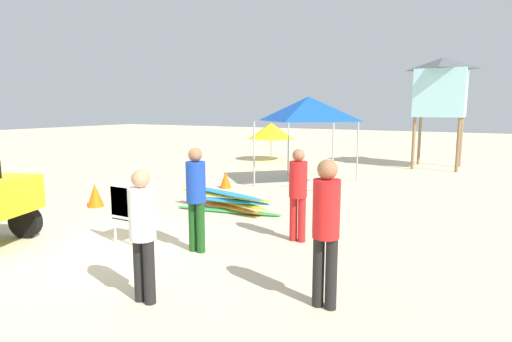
{
  "coord_description": "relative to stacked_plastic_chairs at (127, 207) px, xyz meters",
  "views": [
    {
      "loc": [
        5.64,
        -4.74,
        2.38
      ],
      "look_at": [
        1.39,
        2.92,
        1.05
      ],
      "focal_mm": 29.48,
      "sensor_mm": 36.0,
      "label": 1
    }
  ],
  "objects": [
    {
      "name": "traffic_cone_near",
      "position": [
        -1.28,
        5.12,
        -0.4
      ],
      "size": [
        0.35,
        0.35,
        0.5
      ],
      "primitive_type": "cone",
      "color": "orange",
      "rests_on": "ground"
    },
    {
      "name": "traffic_cone_far",
      "position": [
        -2.74,
        1.6,
        -0.37
      ],
      "size": [
        0.39,
        0.39,
        0.56
      ],
      "primitive_type": "cone",
      "color": "orange",
      "rests_on": "ground"
    },
    {
      "name": "lifeguard_near_center",
      "position": [
        1.36,
        0.2,
        0.35
      ],
      "size": [
        0.32,
        0.32,
        1.74
      ],
      "color": "#194C19",
      "rests_on": "ground"
    },
    {
      "name": "surfboard_pile",
      "position": [
        0.3,
        2.73,
        -0.41
      ],
      "size": [
        2.81,
        0.89,
        0.48
      ],
      "color": "green",
      "rests_on": "ground"
    },
    {
      "name": "ground",
      "position": [
        -0.16,
        -0.47,
        -0.65
      ],
      "size": [
        80.0,
        80.0,
        0.0
      ],
      "primitive_type": "plane",
      "color": "beige"
    },
    {
      "name": "lifeguard_near_left",
      "position": [
        3.89,
        -0.66,
        0.39
      ],
      "size": [
        0.32,
        0.32,
        1.8
      ],
      "color": "black",
      "rests_on": "ground"
    },
    {
      "name": "beach_umbrella_left",
      "position": [
        -3.14,
        11.77,
        0.68
      ],
      "size": [
        2.05,
        2.05,
        1.69
      ],
      "color": "beige",
      "rests_on": "ground"
    },
    {
      "name": "lifeguard_far_right",
      "position": [
        1.91,
        -1.59,
        0.3
      ],
      "size": [
        0.32,
        0.32,
        1.65
      ],
      "color": "black",
      "rests_on": "ground"
    },
    {
      "name": "lifeguard_near_right",
      "position": [
        2.6,
        1.52,
        0.3
      ],
      "size": [
        0.32,
        0.32,
        1.66
      ],
      "color": "red",
      "rests_on": "ground"
    },
    {
      "name": "stacked_plastic_chairs",
      "position": [
        0.0,
        0.0,
        0.0
      ],
      "size": [
        0.48,
        0.48,
        1.11
      ],
      "color": "white",
      "rests_on": "ground"
    },
    {
      "name": "popup_canopy",
      "position": [
        0.58,
        6.97,
        1.68
      ],
      "size": [
        2.51,
        2.51,
        2.71
      ],
      "color": "#B2B2B7",
      "rests_on": "ground"
    },
    {
      "name": "lifeguard_tower",
      "position": [
        3.74,
        12.69,
        2.5
      ],
      "size": [
        1.98,
        1.98,
        4.27
      ],
      "color": "olive",
      "rests_on": "ground"
    }
  ]
}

